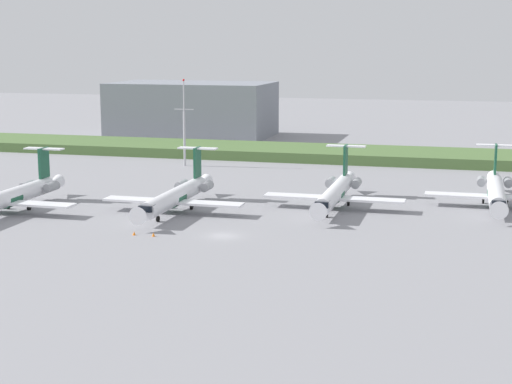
{
  "coord_description": "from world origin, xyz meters",
  "views": [
    {
      "loc": [
        32.28,
        -103.68,
        26.55
      ],
      "look_at": [
        0.0,
        17.91,
        3.0
      ],
      "focal_mm": 56.04,
      "sensor_mm": 36.0,
      "label": 1
    }
  ],
  "objects_px": {
    "regional_jet_third": "(336,192)",
    "regional_jet_nearest": "(12,196)",
    "regional_jet_second": "(176,196)",
    "safety_cone_front_marker": "(134,233)",
    "safety_cone_mid_marker": "(153,234)",
    "regional_jet_fourth": "(496,191)",
    "antenna_mast": "(184,130)"
  },
  "relations": [
    {
      "from": "regional_jet_second",
      "to": "regional_jet_fourth",
      "type": "distance_m",
      "value": 52.44
    },
    {
      "from": "regional_jet_third",
      "to": "safety_cone_mid_marker",
      "type": "height_order",
      "value": "regional_jet_third"
    },
    {
      "from": "safety_cone_front_marker",
      "to": "safety_cone_mid_marker",
      "type": "distance_m",
      "value": 2.9
    },
    {
      "from": "regional_jet_third",
      "to": "regional_jet_nearest",
      "type": "bearing_deg",
      "value": -161.21
    },
    {
      "from": "regional_jet_third",
      "to": "safety_cone_mid_marker",
      "type": "xyz_separation_m",
      "value": [
        -21.26,
        -26.38,
        -2.26
      ]
    },
    {
      "from": "safety_cone_front_marker",
      "to": "regional_jet_nearest",
      "type": "bearing_deg",
      "value": 159.05
    },
    {
      "from": "regional_jet_fourth",
      "to": "antenna_mast",
      "type": "xyz_separation_m",
      "value": [
        -64.68,
        28.53,
        5.39
      ]
    },
    {
      "from": "regional_jet_second",
      "to": "safety_cone_mid_marker",
      "type": "xyz_separation_m",
      "value": [
        2.85,
        -16.86,
        -2.26
      ]
    },
    {
      "from": "regional_jet_fourth",
      "to": "safety_cone_front_marker",
      "type": "relative_size",
      "value": 56.36
    },
    {
      "from": "regional_jet_nearest",
      "to": "regional_jet_third",
      "type": "bearing_deg",
      "value": 18.79
    },
    {
      "from": "regional_jet_nearest",
      "to": "regional_jet_third",
      "type": "distance_m",
      "value": 52.05
    },
    {
      "from": "safety_cone_mid_marker",
      "to": "regional_jet_nearest",
      "type": "bearing_deg",
      "value": 161.05
    },
    {
      "from": "regional_jet_second",
      "to": "safety_cone_mid_marker",
      "type": "height_order",
      "value": "regional_jet_second"
    },
    {
      "from": "regional_jet_fourth",
      "to": "safety_cone_mid_marker",
      "type": "distance_m",
      "value": 57.86
    },
    {
      "from": "regional_jet_third",
      "to": "antenna_mast",
      "type": "distance_m",
      "value": 53.71
    },
    {
      "from": "regional_jet_third",
      "to": "safety_cone_front_marker",
      "type": "bearing_deg",
      "value": -132.5
    },
    {
      "from": "regional_jet_third",
      "to": "safety_cone_mid_marker",
      "type": "bearing_deg",
      "value": -128.87
    },
    {
      "from": "regional_jet_nearest",
      "to": "regional_jet_third",
      "type": "height_order",
      "value": "same"
    },
    {
      "from": "regional_jet_third",
      "to": "safety_cone_front_marker",
      "type": "relative_size",
      "value": 56.36
    },
    {
      "from": "antenna_mast",
      "to": "safety_cone_mid_marker",
      "type": "bearing_deg",
      "value": -73.97
    },
    {
      "from": "regional_jet_nearest",
      "to": "regional_jet_second",
      "type": "bearing_deg",
      "value": 16.07
    },
    {
      "from": "regional_jet_third",
      "to": "safety_cone_front_marker",
      "type": "xyz_separation_m",
      "value": [
        -24.17,
        -26.37,
        -2.26
      ]
    },
    {
      "from": "regional_jet_nearest",
      "to": "regional_jet_fourth",
      "type": "distance_m",
      "value": 78.6
    },
    {
      "from": "regional_jet_fourth",
      "to": "antenna_mast",
      "type": "relative_size",
      "value": 1.64
    },
    {
      "from": "antenna_mast",
      "to": "regional_jet_nearest",
      "type": "bearing_deg",
      "value": -100.69
    },
    {
      "from": "regional_jet_nearest",
      "to": "safety_cone_mid_marker",
      "type": "bearing_deg",
      "value": -18.95
    },
    {
      "from": "antenna_mast",
      "to": "safety_cone_mid_marker",
      "type": "xyz_separation_m",
      "value": [
        18.0,
        -62.64,
        -7.65
      ]
    },
    {
      "from": "regional_jet_nearest",
      "to": "safety_cone_mid_marker",
      "type": "height_order",
      "value": "regional_jet_nearest"
    },
    {
      "from": "regional_jet_nearest",
      "to": "regional_jet_fourth",
      "type": "bearing_deg",
      "value": 18.16
    },
    {
      "from": "safety_cone_mid_marker",
      "to": "antenna_mast",
      "type": "bearing_deg",
      "value": 106.03
    },
    {
      "from": "safety_cone_front_marker",
      "to": "regional_jet_fourth",
      "type": "bearing_deg",
      "value": 34.52
    },
    {
      "from": "regional_jet_nearest",
      "to": "antenna_mast",
      "type": "xyz_separation_m",
      "value": [
        10.01,
        53.02,
        5.39
      ]
    }
  ]
}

